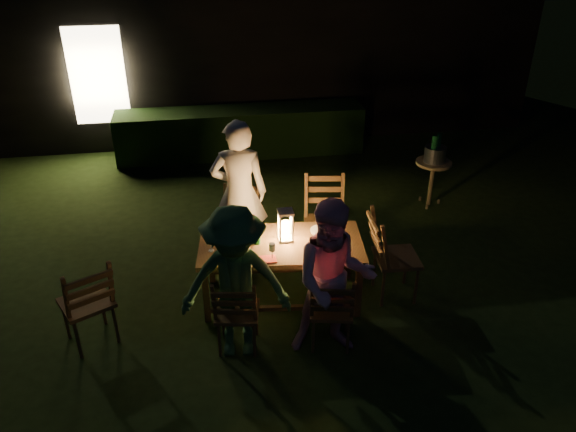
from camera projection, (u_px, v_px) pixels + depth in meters
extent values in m
plane|color=black|center=(312.00, 270.00, 6.70)|extent=(40.00, 40.00, 0.00)
cube|color=black|center=(252.00, 32.00, 11.29)|extent=(10.00, 4.00, 3.20)
cube|color=#FFE5B2|center=(98.00, 76.00, 9.29)|extent=(0.90, 0.06, 1.60)
cube|color=black|center=(241.00, 132.00, 9.68)|extent=(4.20, 0.70, 0.80)
cube|color=#4E341A|center=(281.00, 245.00, 5.89)|extent=(1.80, 1.04, 0.06)
cube|color=#4E341A|center=(206.00, 296.00, 5.73)|extent=(0.06, 0.06, 0.63)
cube|color=#4E341A|center=(211.00, 258.00, 6.34)|extent=(0.06, 0.06, 0.63)
cube|color=#4E341A|center=(358.00, 291.00, 5.80)|extent=(0.06, 0.06, 0.63)
cube|color=#4E341A|center=(348.00, 254.00, 6.41)|extent=(0.06, 0.06, 0.63)
cube|color=#4E341A|center=(237.00, 312.00, 5.35)|extent=(0.47, 0.45, 0.04)
cube|color=#4E341A|center=(234.00, 301.00, 5.07)|extent=(0.42, 0.20, 0.48)
cube|color=#4E341A|center=(331.00, 309.00, 5.39)|extent=(0.48, 0.46, 0.04)
cube|color=#4E341A|center=(333.00, 298.00, 5.11)|extent=(0.43, 0.22, 0.48)
cube|color=#4E341A|center=(241.00, 230.00, 6.64)|extent=(0.51, 0.49, 0.04)
cube|color=#4E341A|center=(242.00, 202.00, 6.68)|extent=(0.45, 0.23, 0.51)
cube|color=#4E341A|center=(325.00, 224.00, 6.67)|extent=(0.55, 0.53, 0.04)
cube|color=#4E341A|center=(324.00, 193.00, 6.70)|extent=(0.50, 0.23, 0.57)
cube|color=#4E341A|center=(397.00, 258.00, 6.05)|extent=(0.47, 0.49, 0.04)
cube|color=#4E341A|center=(381.00, 235.00, 5.88)|extent=(0.18, 0.48, 0.55)
cube|color=#4E341A|center=(86.00, 303.00, 5.39)|extent=(0.60, 0.59, 0.04)
cube|color=#4E341A|center=(88.00, 288.00, 5.11)|extent=(0.47, 0.34, 0.53)
imported|color=silver|center=(239.00, 193.00, 6.49)|extent=(0.70, 0.50, 1.79)
imported|color=#E69EBE|center=(334.00, 280.00, 5.14)|extent=(0.84, 0.69, 1.60)
imported|color=#316235|center=(235.00, 284.00, 5.11)|extent=(1.07, 0.69, 1.57)
cube|color=white|center=(286.00, 239.00, 5.92)|extent=(0.15, 0.15, 0.03)
cube|color=white|center=(286.00, 212.00, 5.76)|extent=(0.16, 0.16, 0.03)
cylinder|color=#FF9E3F|center=(286.00, 229.00, 5.86)|extent=(0.09, 0.09, 0.18)
cylinder|color=white|center=(229.00, 233.00, 6.04)|extent=(0.25, 0.25, 0.01)
cylinder|color=white|center=(228.00, 255.00, 5.66)|extent=(0.25, 0.25, 0.01)
cylinder|color=white|center=(322.00, 230.00, 6.09)|extent=(0.25, 0.25, 0.01)
cylinder|color=white|center=(326.00, 252.00, 5.70)|extent=(0.25, 0.25, 0.01)
cylinder|color=#0F471E|center=(257.00, 232.00, 5.80)|extent=(0.07, 0.07, 0.28)
cube|color=red|center=(267.00, 259.00, 5.59)|extent=(0.18, 0.14, 0.01)
cube|color=red|center=(337.00, 256.00, 5.64)|extent=(0.18, 0.14, 0.01)
cube|color=black|center=(220.00, 260.00, 5.59)|extent=(0.14, 0.07, 0.01)
cylinder|color=olive|center=(434.00, 163.00, 7.86)|extent=(0.50, 0.50, 0.04)
cylinder|color=olive|center=(431.00, 184.00, 8.02)|extent=(0.06, 0.06, 0.66)
cylinder|color=#A5A8AD|center=(435.00, 154.00, 7.80)|extent=(0.30, 0.30, 0.22)
cylinder|color=#0F471E|center=(433.00, 152.00, 7.74)|extent=(0.07, 0.07, 0.32)
cylinder|color=#0F471E|center=(438.00, 150.00, 7.82)|extent=(0.07, 0.07, 0.32)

